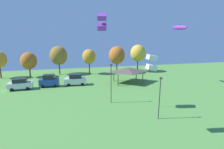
# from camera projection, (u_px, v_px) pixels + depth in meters

# --- Properties ---
(kite_flying_3) EXTENTS (1.62, 4.43, 2.76)m
(kite_flying_3) POSITION_uv_depth(u_px,v_px,m) (179.00, 28.00, 37.19)
(kite_flying_3) COLOR purple
(kite_flying_6) EXTENTS (1.44, 1.56, 4.86)m
(kite_flying_6) POSITION_uv_depth(u_px,v_px,m) (102.00, 22.00, 23.71)
(kite_flying_6) COLOR purple
(kite_flying_7) EXTENTS (1.05, 0.97, 1.71)m
(kite_flying_7) POSITION_uv_depth(u_px,v_px,m) (152.00, 62.00, 18.29)
(kite_flying_7) COLOR white
(parked_car_leftmost) EXTENTS (4.75, 2.26, 2.33)m
(parked_car_leftmost) POSITION_uv_depth(u_px,v_px,m) (20.00, 84.00, 35.60)
(parked_car_leftmost) COLOR silver
(parked_car_leftmost) RESTS_ON ground
(parked_car_second_from_left) EXTENTS (4.11, 2.14, 2.69)m
(parked_car_second_from_left) POSITION_uv_depth(u_px,v_px,m) (49.00, 81.00, 37.48)
(parked_car_second_from_left) COLOR #234299
(parked_car_second_from_left) RESTS_ON ground
(parked_car_third_from_left) EXTENTS (4.82, 2.16, 2.51)m
(parked_car_third_from_left) POSITION_uv_depth(u_px,v_px,m) (76.00, 80.00, 38.64)
(parked_car_third_from_left) COLOR silver
(parked_car_third_from_left) RESTS_ON ground
(park_pavilion) EXTENTS (7.46, 5.34, 3.60)m
(park_pavilion) POSITION_uv_depth(u_px,v_px,m) (128.00, 70.00, 40.28)
(park_pavilion) COLOR brown
(park_pavilion) RESTS_ON ground
(light_post_0) EXTENTS (0.36, 0.20, 5.78)m
(light_post_0) POSITION_uv_depth(u_px,v_px,m) (160.00, 96.00, 22.84)
(light_post_0) COLOR #2D2D33
(light_post_0) RESTS_ON ground
(light_post_1) EXTENTS (0.36, 0.20, 6.51)m
(light_post_1) POSITION_uv_depth(u_px,v_px,m) (111.00, 81.00, 28.22)
(light_post_1) COLOR #2D2D33
(light_post_1) RESTS_ON ground
(treeline_tree_1) EXTENTS (4.01, 4.01, 6.57)m
(treeline_tree_1) POSITION_uv_depth(u_px,v_px,m) (29.00, 61.00, 44.86)
(treeline_tree_1) COLOR brown
(treeline_tree_1) RESTS_ON ground
(treeline_tree_2) EXTENTS (4.68, 4.68, 7.90)m
(treeline_tree_2) POSITION_uv_depth(u_px,v_px,m) (59.00, 56.00, 47.75)
(treeline_tree_2) COLOR brown
(treeline_tree_2) RESTS_ON ground
(treeline_tree_3) EXTENTS (3.68, 3.68, 7.00)m
(treeline_tree_3) POSITION_uv_depth(u_px,v_px,m) (89.00, 57.00, 48.39)
(treeline_tree_3) COLOR brown
(treeline_tree_3) RESTS_ON ground
(treeline_tree_4) EXTENTS (4.57, 4.57, 7.70)m
(treeline_tree_4) POSITION_uv_depth(u_px,v_px,m) (117.00, 55.00, 49.61)
(treeline_tree_4) COLOR brown
(treeline_tree_4) RESTS_ON ground
(treeline_tree_5) EXTENTS (4.44, 4.44, 8.01)m
(treeline_tree_5) POSITION_uv_depth(u_px,v_px,m) (138.00, 53.00, 51.41)
(treeline_tree_5) COLOR brown
(treeline_tree_5) RESTS_ON ground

